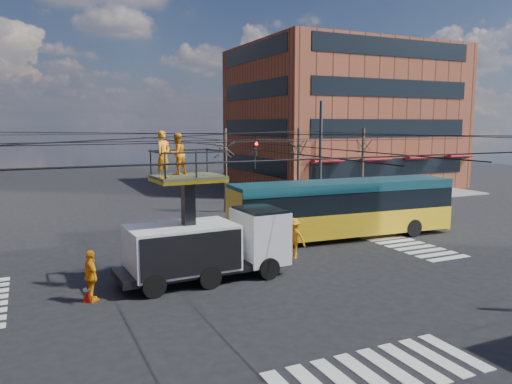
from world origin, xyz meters
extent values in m
plane|color=black|center=(0.00, 0.00, 0.00)|extent=(120.00, 120.00, 0.00)
cube|color=slate|center=(21.00, 21.00, 0.06)|extent=(18.00, 18.00, 0.12)
cube|color=brown|center=(22.00, 24.00, 7.00)|extent=(20.00, 16.00, 14.00)
cube|color=black|center=(22.00, 16.00, 2.45)|extent=(17.00, 0.12, 1.58)
cube|color=black|center=(12.00, 24.00, 2.45)|extent=(0.12, 13.60, 1.58)
cube|color=black|center=(22.00, 16.00, 5.95)|extent=(17.00, 0.12, 1.57)
cube|color=black|center=(12.00, 24.00, 5.95)|extent=(0.12, 13.60, 1.57)
cube|color=black|center=(22.00, 16.00, 9.45)|extent=(17.00, 0.12, 1.57)
cube|color=black|center=(12.00, 24.00, 9.45)|extent=(0.12, 13.60, 1.57)
cube|color=black|center=(22.00, 16.00, 12.95)|extent=(17.00, 0.12, 1.57)
cube|color=black|center=(12.00, 24.00, 12.95)|extent=(0.12, 13.60, 1.57)
cylinder|color=#2D2D30|center=(12.00, 12.00, 4.00)|extent=(0.24, 0.24, 8.00)
cylinder|color=black|center=(0.00, 12.00, 5.70)|extent=(24.00, 0.03, 0.03)
cylinder|color=black|center=(0.00, -12.00, 5.70)|extent=(24.00, 0.03, 0.03)
cylinder|color=black|center=(12.00, 0.00, 5.70)|extent=(0.03, 24.00, 0.03)
cylinder|color=black|center=(0.00, 0.00, 5.90)|extent=(24.02, 24.02, 0.03)
cylinder|color=black|center=(0.00, 0.00, 5.90)|extent=(24.02, 24.02, 0.03)
cylinder|color=black|center=(0.00, -1.20, 5.60)|extent=(24.00, 0.03, 0.03)
cylinder|color=black|center=(0.00, 1.20, 5.60)|extent=(24.00, 0.03, 0.03)
cylinder|color=black|center=(-1.20, 0.00, 5.50)|extent=(0.03, 24.00, 0.03)
cylinder|color=black|center=(1.20, 0.00, 5.50)|extent=(0.03, 24.00, 0.03)
imported|color=black|center=(2.50, 3.00, 5.10)|extent=(0.16, 0.20, 1.00)
imported|color=black|center=(-1.50, 5.00, 5.35)|extent=(0.26, 1.24, 0.50)
cylinder|color=#382B21|center=(5.00, 13.50, 3.00)|extent=(0.24, 0.24, 6.00)
cylinder|color=#382B21|center=(11.00, 13.50, 3.00)|extent=(0.24, 0.24, 6.00)
cylinder|color=#382B21|center=(17.00, 13.50, 3.00)|extent=(0.24, 0.24, 6.00)
cube|color=black|center=(-1.59, -0.81, 0.55)|extent=(7.09, 2.51, 0.30)
cube|color=silver|center=(1.01, -0.69, 1.55)|extent=(1.90, 2.48, 2.20)
cube|color=black|center=(1.01, -0.69, 2.35)|extent=(1.70, 2.37, 0.80)
cube|color=silver|center=(-2.49, -0.85, 1.45)|extent=(4.31, 2.68, 1.80)
cylinder|color=black|center=(0.86, -1.85, 0.45)|extent=(0.91, 0.39, 0.90)
cylinder|color=black|center=(0.76, 0.45, 0.45)|extent=(0.91, 0.39, 0.90)
cylinder|color=black|center=(-1.74, -1.96, 0.45)|extent=(0.91, 0.39, 0.90)
cylinder|color=black|center=(-1.84, 0.33, 0.45)|extent=(0.91, 0.39, 0.90)
cylinder|color=black|center=(-3.94, -2.06, 0.45)|extent=(0.91, 0.39, 0.90)
cylinder|color=black|center=(-4.04, 0.24, 0.45)|extent=(0.91, 0.39, 0.90)
cube|color=black|center=(-2.19, -0.83, 2.83)|extent=(0.47, 0.47, 2.86)
cube|color=#424429|center=(-2.19, -0.83, 4.26)|extent=(2.69, 2.21, 0.12)
cube|color=yellow|center=(-2.19, -0.83, 4.14)|extent=(2.69, 2.21, 0.12)
imported|color=orange|center=(-3.31, -1.48, 5.19)|extent=(0.76, 0.72, 1.75)
imported|color=orange|center=(-2.48, -0.41, 5.14)|extent=(0.99, 0.90, 1.64)
cube|color=orange|center=(7.93, 3.07, 0.95)|extent=(12.98, 3.30, 1.30)
cube|color=black|center=(7.93, 3.07, 2.15)|extent=(12.98, 3.25, 1.10)
cube|color=#0D333D|center=(7.93, 3.07, 2.95)|extent=(12.98, 3.30, 0.50)
cube|color=orange|center=(1.61, 3.41, 1.60)|extent=(0.38, 2.48, 2.80)
cube|color=orange|center=(14.25, 2.72, 1.60)|extent=(0.38, 2.48, 2.80)
cube|color=black|center=(1.56, 3.42, 0.45)|extent=(0.29, 2.60, 0.30)
cube|color=gold|center=(1.71, 3.41, 2.85)|extent=(0.19, 1.60, 0.35)
cylinder|color=black|center=(3.37, 2.13, 0.50)|extent=(1.01, 0.35, 1.00)
cylinder|color=black|center=(3.50, 4.49, 0.50)|extent=(1.01, 0.35, 1.00)
cylinder|color=black|center=(11.72, 1.68, 0.50)|extent=(1.01, 0.35, 1.00)
cylinder|color=black|center=(11.85, 4.03, 0.50)|extent=(1.01, 0.35, 1.00)
cone|color=red|center=(-6.17, -1.43, 0.33)|extent=(0.36, 0.36, 0.66)
imported|color=#FF9F10|center=(-6.05, -1.57, 0.94)|extent=(0.65, 1.17, 1.88)
imported|color=orange|center=(3.33, 0.53, 0.97)|extent=(1.35, 1.42, 1.93)
camera|label=1|loc=(-7.94, -19.61, 6.32)|focal=35.00mm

